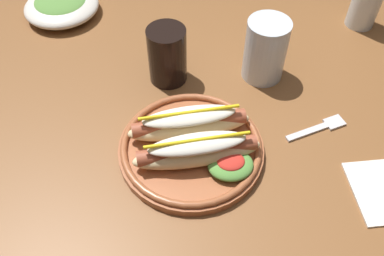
# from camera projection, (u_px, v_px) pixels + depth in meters

# --- Properties ---
(ground_plane) EXTENTS (8.00, 8.00, 0.00)m
(ground_plane) POSITION_uv_depth(u_px,v_px,m) (186.00, 241.00, 1.40)
(ground_plane) COLOR #2D2826
(dining_table) EXTENTS (1.48, 0.96, 0.74)m
(dining_table) POSITION_uv_depth(u_px,v_px,m) (183.00, 114.00, 0.90)
(dining_table) COLOR brown
(dining_table) RESTS_ON ground_plane
(hot_dog_plate) EXTENTS (0.25, 0.25, 0.08)m
(hot_dog_plate) POSITION_uv_depth(u_px,v_px,m) (195.00, 144.00, 0.70)
(hot_dog_plate) COLOR #9E5633
(hot_dog_plate) RESTS_ON dining_table
(fork) EXTENTS (0.12, 0.05, 0.00)m
(fork) POSITION_uv_depth(u_px,v_px,m) (320.00, 127.00, 0.76)
(fork) COLOR silver
(fork) RESTS_ON dining_table
(soda_cup) EXTENTS (0.08, 0.08, 0.12)m
(soda_cup) POSITION_uv_depth(u_px,v_px,m) (167.00, 55.00, 0.80)
(soda_cup) COLOR black
(soda_cup) RESTS_ON dining_table
(water_cup) EXTENTS (0.08, 0.08, 0.13)m
(water_cup) POSITION_uv_depth(u_px,v_px,m) (265.00, 50.00, 0.80)
(water_cup) COLOR silver
(water_cup) RESTS_ON dining_table
(side_bowl) EXTENTS (0.17, 0.17, 0.05)m
(side_bowl) POSITION_uv_depth(u_px,v_px,m) (61.00, 5.00, 0.97)
(side_bowl) COLOR silver
(side_bowl) RESTS_ON dining_table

